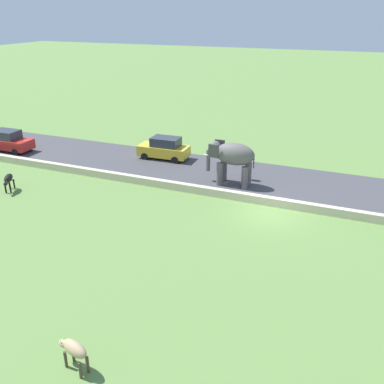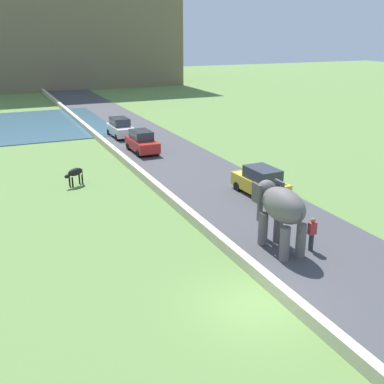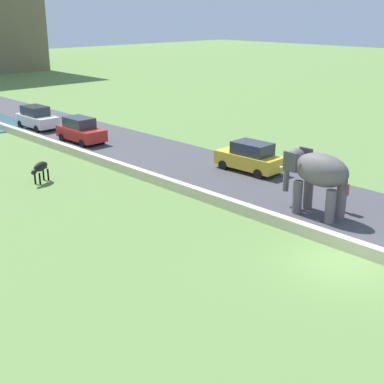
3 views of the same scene
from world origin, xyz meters
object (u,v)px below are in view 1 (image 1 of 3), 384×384
at_px(elephant, 231,156).
at_px(cow_black, 8,179).
at_px(car_yellow, 164,148).
at_px(car_red, 8,141).
at_px(cow_tan, 74,349).
at_px(person_beside_elephant, 247,168).

height_order(elephant, cow_black, elephant).
xyz_separation_m(car_yellow, cow_black, (-9.80, 6.59, -0.06)).
relative_size(elephant, cow_black, 2.50).
xyz_separation_m(car_yellow, car_red, (-3.15, 13.00, 0.00)).
bearing_deg(car_red, cow_black, -136.07).
relative_size(elephant, car_red, 0.86).
xyz_separation_m(elephant, cow_tan, (-17.55, -0.21, -1.20)).
xyz_separation_m(person_beside_elephant, cow_black, (-7.89, 13.92, -0.04)).
xyz_separation_m(person_beside_elephant, car_yellow, (1.91, 7.33, 0.03)).
xyz_separation_m(car_yellow, cow_tan, (-20.69, -6.76, -0.06)).
xyz_separation_m(elephant, person_beside_elephant, (1.24, -0.78, -1.16)).
height_order(elephant, person_beside_elephant, elephant).
relative_size(person_beside_elephant, car_yellow, 0.40).
height_order(elephant, cow_tan, elephant).
bearing_deg(cow_tan, person_beside_elephant, -1.75).
height_order(elephant, car_yellow, elephant).
relative_size(car_yellow, car_red, 1.01).
height_order(car_red, cow_tan, car_red).
bearing_deg(cow_tan, car_yellow, 18.08).
xyz_separation_m(elephant, car_red, (-0.00, 19.54, -1.14)).
height_order(person_beside_elephant, cow_black, person_beside_elephant).
distance_m(elephant, car_yellow, 7.35).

